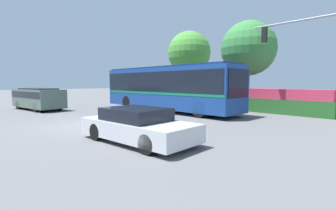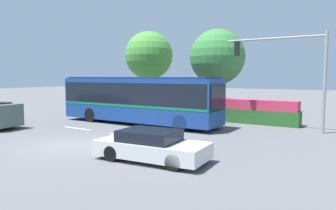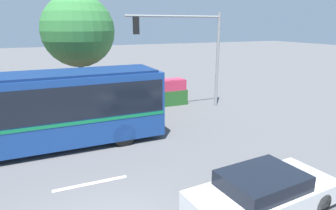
{
  "view_description": "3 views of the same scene",
  "coord_description": "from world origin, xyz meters",
  "px_view_note": "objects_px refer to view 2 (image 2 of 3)",
  "views": [
    {
      "loc": [
        11.34,
        -5.15,
        2.06
      ],
      "look_at": [
        3.15,
        2.5,
        1.03
      ],
      "focal_mm": 26.17,
      "sensor_mm": 36.0,
      "label": 1
    },
    {
      "loc": [
        11.51,
        -9.91,
        3.25
      ],
      "look_at": [
        3.13,
        3.12,
        1.82
      ],
      "focal_mm": 33.75,
      "sensor_mm": 36.0,
      "label": 2
    },
    {
      "loc": [
        -0.78,
        -5.73,
        5.05
      ],
      "look_at": [
        3.49,
        4.04,
        2.13
      ],
      "focal_mm": 31.45,
      "sensor_mm": 36.0,
      "label": 3
    }
  ],
  "objects_px": {
    "street_tree_left": "(149,56)",
    "street_tree_centre": "(217,57)",
    "traffic_light_pole": "(294,64)",
    "city_bus": "(138,97)",
    "sedan_foreground": "(151,146)"
  },
  "relations": [
    {
      "from": "city_bus",
      "to": "traffic_light_pole",
      "type": "xyz_separation_m",
      "value": [
        9.38,
        2.84,
        2.13
      ]
    },
    {
      "from": "sedan_foreground",
      "to": "street_tree_left",
      "type": "distance_m",
      "value": 18.8
    },
    {
      "from": "traffic_light_pole",
      "to": "street_tree_centre",
      "type": "distance_m",
      "value": 6.82
    },
    {
      "from": "city_bus",
      "to": "street_tree_centre",
      "type": "distance_m",
      "value": 7.18
    },
    {
      "from": "city_bus",
      "to": "traffic_light_pole",
      "type": "bearing_deg",
      "value": 16.14
    },
    {
      "from": "traffic_light_pole",
      "to": "street_tree_centre",
      "type": "bearing_deg",
      "value": -25.12
    },
    {
      "from": "city_bus",
      "to": "street_tree_left",
      "type": "distance_m",
      "value": 9.44
    },
    {
      "from": "city_bus",
      "to": "street_tree_centre",
      "type": "height_order",
      "value": "street_tree_centre"
    },
    {
      "from": "traffic_light_pole",
      "to": "street_tree_centre",
      "type": "height_order",
      "value": "street_tree_centre"
    },
    {
      "from": "traffic_light_pole",
      "to": "street_tree_left",
      "type": "relative_size",
      "value": 0.79
    },
    {
      "from": "traffic_light_pole",
      "to": "street_tree_left",
      "type": "height_order",
      "value": "street_tree_left"
    },
    {
      "from": "sedan_foreground",
      "to": "street_tree_left",
      "type": "relative_size",
      "value": 0.6
    },
    {
      "from": "street_tree_left",
      "to": "street_tree_centre",
      "type": "distance_m",
      "value": 8.04
    },
    {
      "from": "traffic_light_pole",
      "to": "sedan_foreground",
      "type": "bearing_deg",
      "value": 72.57
    },
    {
      "from": "street_tree_left",
      "to": "street_tree_centre",
      "type": "height_order",
      "value": "street_tree_left"
    }
  ]
}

